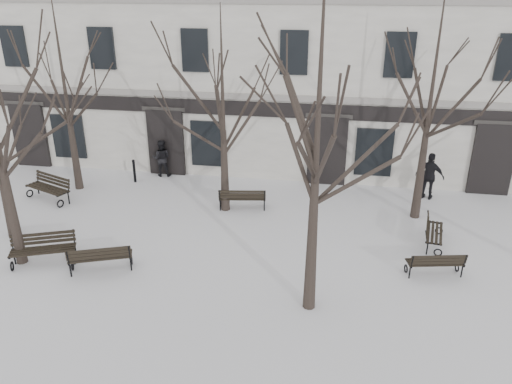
% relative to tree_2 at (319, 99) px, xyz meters
% --- Properties ---
extents(ground, '(100.00, 100.00, 0.00)m').
position_rel_tree_2_xyz_m(ground, '(-3.43, 0.93, -5.56)').
color(ground, white).
rests_on(ground, ground).
extents(building, '(40.40, 10.20, 11.40)m').
position_rel_tree_2_xyz_m(building, '(-3.43, 13.89, -0.04)').
color(building, silver).
rests_on(building, ground).
extents(tree_2, '(6.22, 6.22, 8.89)m').
position_rel_tree_2_xyz_m(tree_2, '(0.00, 0.00, 0.00)').
color(tree_2, black).
rests_on(tree_2, ground).
extents(tree_4, '(5.43, 5.43, 7.76)m').
position_rel_tree_2_xyz_m(tree_4, '(-10.03, 6.61, -0.71)').
color(tree_4, black).
rests_on(tree_4, ground).
extents(tree_5, '(5.15, 5.15, 7.35)m').
position_rel_tree_2_xyz_m(tree_5, '(-3.55, 5.58, -0.97)').
color(tree_5, black).
rests_on(tree_5, ground).
extents(tree_6, '(5.69, 5.69, 8.14)m').
position_rel_tree_2_xyz_m(tree_6, '(3.44, 6.13, -0.47)').
color(tree_6, black).
rests_on(tree_6, ground).
extents(bench_0, '(1.97, 1.32, 0.95)m').
position_rel_tree_2_xyz_m(bench_0, '(-8.13, 0.86, -5.05)').
color(bench_0, black).
rests_on(bench_0, ground).
extents(bench_1, '(1.90, 1.25, 0.91)m').
position_rel_tree_2_xyz_m(bench_1, '(-6.20, 0.69, -5.06)').
color(bench_1, black).
rests_on(bench_1, ground).
extents(bench_2, '(1.70, 0.90, 0.82)m').
position_rel_tree_2_xyz_m(bench_2, '(3.51, 2.11, -5.12)').
color(bench_2, black).
rests_on(bench_2, ground).
extents(bench_3, '(2.07, 1.40, 1.00)m').
position_rel_tree_2_xyz_m(bench_3, '(-10.56, 5.30, -5.02)').
color(bench_3, black).
rests_on(bench_3, ground).
extents(bench_4, '(1.82, 0.90, 0.88)m').
position_rel_tree_2_xyz_m(bench_4, '(-2.92, 5.69, -5.08)').
color(bench_4, black).
rests_on(bench_4, ground).
extents(bench_5, '(0.88, 1.72, 0.83)m').
position_rel_tree_2_xyz_m(bench_5, '(3.72, 4.12, -5.11)').
color(bench_5, black).
rests_on(bench_5, ground).
extents(bollard_a, '(0.13, 0.13, 1.02)m').
position_rel_tree_2_xyz_m(bollard_a, '(-8.00, 7.65, -5.01)').
color(bollard_a, black).
rests_on(bollard_a, ground).
extents(bollard_b, '(0.14, 0.14, 1.12)m').
position_rel_tree_2_xyz_m(bollard_b, '(-0.24, 8.20, -4.96)').
color(bollard_b, black).
rests_on(bollard_b, ground).
extents(pedestrian_b, '(0.89, 0.74, 1.63)m').
position_rel_tree_2_xyz_m(pedestrian_b, '(-7.10, 8.59, -5.56)').
color(pedestrian_b, black).
rests_on(pedestrian_b, ground).
extents(pedestrian_c, '(1.19, 0.82, 1.88)m').
position_rel_tree_2_xyz_m(pedestrian_c, '(4.11, 7.95, -5.56)').
color(pedestrian_c, black).
rests_on(pedestrian_c, ground).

